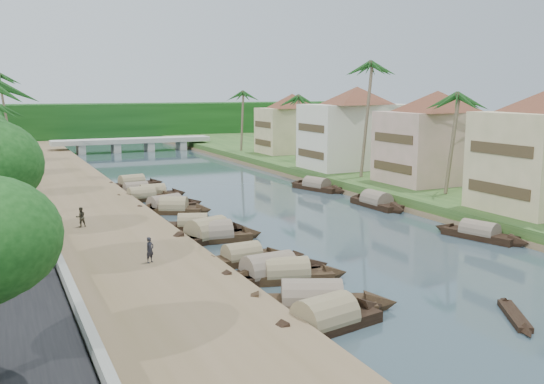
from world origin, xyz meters
name	(u,v)px	position (x,y,z in m)	size (l,w,h in m)	color
ground	(343,240)	(0.00, 0.00, 0.00)	(220.00, 220.00, 0.00)	#32444B
left_bank	(81,206)	(-16.00, 20.00, 0.40)	(10.00, 180.00, 0.80)	brown
right_bank	(393,180)	(19.00, 20.00, 0.60)	(16.00, 180.00, 1.20)	#28481C
retaining_wall	(32,199)	(-20.20, 20.00, 1.35)	(0.40, 180.00, 1.10)	gray
treeline	(105,122)	(0.00, 100.00, 4.00)	(120.00, 14.00, 8.00)	#103A0F
bridge	(133,142)	(0.00, 72.00, 1.72)	(28.00, 4.00, 2.40)	#ACACA1
building_mid	(436,136)	(19.99, 14.00, 6.13)	(14.11, 14.11, 9.70)	#D8A499
building_far	(356,127)	(18.99, 28.00, 6.38)	(15.59, 15.59, 10.20)	silver
building_distant	(292,123)	(19.99, 48.00, 5.88)	(12.62, 12.62, 9.20)	beige
sampan_0	(312,302)	(-9.06, -11.67, 0.42)	(8.90, 5.29, 2.34)	black
sampan_1	(325,321)	(-9.70, -14.12, 0.42)	(8.11, 3.35, 2.34)	black
sampan_2	(286,274)	(-8.16, -6.96, 0.41)	(7.66, 3.38, 2.02)	black
sampan_3	(269,273)	(-8.94, -6.25, 0.42)	(8.81, 2.56, 2.32)	black
sampan_4	(242,258)	(-9.16, -2.58, 0.41)	(6.79, 2.02, 1.95)	black
sampan_5	(208,235)	(-9.14, 4.15, 0.42)	(8.39, 4.63, 2.57)	black
sampan_6	(213,236)	(-8.83, 3.77, 0.42)	(7.86, 2.48, 2.30)	black
sampan_7	(193,225)	(-9.07, 7.92, 0.41)	(6.84, 3.75, 1.86)	black
sampan_8	(174,209)	(-8.63, 14.96, 0.42)	(7.05, 4.69, 2.19)	black
sampan_9	(165,207)	(-9.06, 16.30, 0.41)	(8.69, 4.33, 2.18)	black
sampan_10	(142,197)	(-9.84, 22.30, 0.41)	(7.60, 2.12, 2.09)	black
sampan_11	(153,194)	(-8.45, 23.42, 0.41)	(7.27, 1.89, 2.10)	black
sampan_12	(136,190)	(-9.44, 26.69, 0.40)	(7.31, 1.94, 1.78)	black
sampan_13	(132,184)	(-8.94, 31.08, 0.41)	(8.02, 3.00, 2.16)	black
sampan_14	(479,234)	(9.40, -3.95, 0.41)	(3.64, 7.85, 1.93)	black
sampan_15	(376,203)	(9.65, 9.73, 0.42)	(2.15, 8.47, 2.25)	black
sampan_16	(317,186)	(9.34, 20.80, 0.41)	(4.01, 8.50, 2.08)	black
canoe_0	(514,316)	(-0.63, -16.82, 0.10)	(3.34, 4.85, 0.70)	black
canoe_1	(272,261)	(-7.27, -3.14, 0.10)	(5.58, 2.10, 0.89)	black
canoe_2	(147,208)	(-10.31, 18.15, 0.10)	(4.71, 2.76, 0.71)	black
palm_1	(452,97)	(16.00, 7.26, 10.29)	(3.20, 3.20, 10.85)	#75644E
palm_2	(365,66)	(15.00, 20.25, 13.56)	(3.20, 3.20, 14.25)	#75644E
palm_3	(297,98)	(16.00, 38.47, 9.85)	(3.20, 3.20, 10.41)	#75644E
palm_6	(1,106)	(-22.00, 29.31, 9.35)	(3.20, 3.20, 9.67)	#75644E
palm_7	(241,94)	(14.00, 54.32, 10.38)	(3.20, 3.20, 10.95)	#75644E
palm_8	(6,77)	(-20.50, 60.94, 12.83)	(3.20, 3.20, 13.27)	#75644E
tree_6	(375,121)	(24.00, 31.23, 6.79)	(4.02, 4.02, 7.38)	#453527
person_near	(150,250)	(-15.03, -2.51, 1.58)	(0.57, 0.37, 1.56)	#23232A
person_far	(81,217)	(-17.43, 9.14, 1.55)	(0.73, 0.57, 1.51)	#322E23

